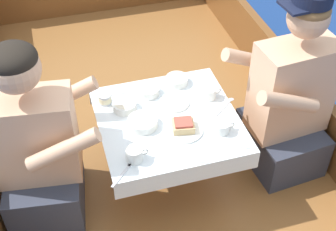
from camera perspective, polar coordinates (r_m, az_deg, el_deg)
ground_plane at (r=2.96m, az=-0.54°, el=-10.30°), size 60.00×60.00×0.00m
boat_deck at (r=2.83m, az=-0.56°, el=-8.23°), size 1.87×3.80×0.33m
gunwale_starboard at (r=2.89m, az=16.99°, el=0.38°), size 0.06×3.80×0.35m
cockpit_table at (r=2.36m, az=0.00°, el=-1.26°), size 0.69×0.68×0.44m
person_port at (r=2.30m, az=-15.63°, el=-3.98°), size 0.56×0.50×0.99m
person_starboard at (r=2.52m, az=14.46°, el=1.53°), size 0.55×0.48×1.06m
plate_sandwich at (r=2.26m, az=1.85°, el=-1.71°), size 0.20×0.20×0.01m
plate_bread at (r=2.41m, az=0.77°, el=1.59°), size 0.16×0.16×0.01m
sandwich at (r=2.24m, az=1.86°, el=-1.20°), size 0.12×0.11×0.05m
bowl_port_near at (r=2.37m, az=-5.34°, el=1.23°), size 0.12×0.12×0.04m
bowl_starboard_near at (r=2.46m, az=-2.40°, el=3.05°), size 0.12×0.12×0.04m
bowl_center_far at (r=2.53m, az=1.09°, el=4.37°), size 0.12×0.12×0.04m
bowl_port_far at (r=2.27m, az=-3.11°, el=-0.82°), size 0.15×0.15×0.04m
coffee_cup_port at (r=2.11m, az=-4.10°, el=-4.74°), size 0.10×0.08×0.07m
coffee_cup_starboard at (r=2.25m, az=6.60°, el=-1.41°), size 0.11×0.08×0.05m
coffee_cup_center at (r=2.44m, az=5.10°, el=2.76°), size 0.10×0.07×0.06m
tin_can at (r=2.42m, az=-7.70°, el=2.01°), size 0.07×0.07×0.05m
utensil_spoon_port at (r=2.48m, az=-7.48°, el=2.45°), size 0.17×0.02×0.01m
utensil_knife_starboard at (r=2.21m, az=8.07°, el=-3.64°), size 0.15×0.09×0.00m
utensil_fork_starboard at (r=2.09m, az=-5.29°, el=-6.78°), size 0.13×0.13×0.00m
utensil_knife_port at (r=2.13m, az=2.60°, el=-5.43°), size 0.16×0.08×0.00m
utensil_spoon_center at (r=2.42m, az=7.16°, el=1.40°), size 0.14×0.11×0.01m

